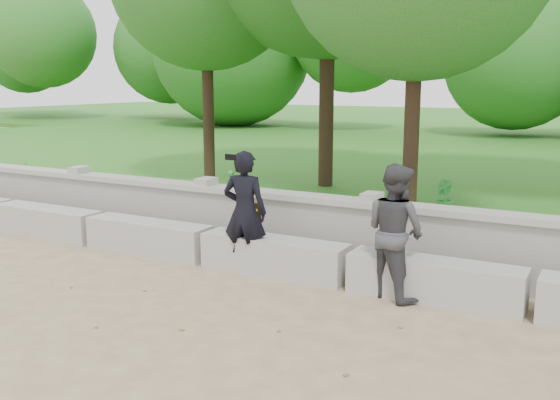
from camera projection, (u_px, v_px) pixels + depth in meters
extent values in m
plane|color=tan|center=(104.00, 308.00, 6.59)|extent=(80.00, 80.00, 0.00)
cube|color=#1E6117|center=(442.00, 157.00, 18.64)|extent=(40.00, 22.00, 0.25)
cube|color=#A5A39C|center=(48.00, 222.00, 9.60)|extent=(1.90, 0.45, 0.45)
cube|color=#A5A39C|center=(148.00, 237.00, 8.66)|extent=(1.90, 0.45, 0.45)
cube|color=#A5A39C|center=(274.00, 256.00, 7.72)|extent=(1.90, 0.45, 0.45)
cube|color=#A5A39C|center=(434.00, 280.00, 6.78)|extent=(1.90, 0.45, 0.45)
cube|color=#9B9992|center=(236.00, 222.00, 8.76)|extent=(12.50, 0.25, 0.82)
cube|color=#A5A39C|center=(236.00, 190.00, 8.67)|extent=(12.50, 0.35, 0.08)
cube|color=black|center=(249.00, 211.00, 8.46)|extent=(0.36, 0.02, 0.24)
imported|color=black|center=(245.00, 212.00, 7.70)|extent=(0.61, 0.46, 1.53)
cube|color=black|center=(230.00, 157.00, 7.30)|extent=(0.14, 0.04, 0.07)
imported|color=#3A3A3E|center=(395.00, 231.00, 6.80)|extent=(0.90, 0.83, 1.49)
cylinder|color=#382619|center=(208.00, 99.00, 12.91)|extent=(0.24, 0.24, 3.48)
cylinder|color=#382619|center=(327.00, 76.00, 12.37)|extent=(0.30, 0.30, 4.40)
cylinder|color=#382619|center=(412.00, 116.00, 8.83)|extent=(0.22, 0.22, 3.24)
imported|color=green|center=(23.00, 178.00, 11.78)|extent=(0.39, 0.34, 0.62)
imported|color=green|center=(444.00, 198.00, 9.83)|extent=(0.41, 0.41, 0.58)
imported|color=green|center=(356.00, 217.00, 8.63)|extent=(0.58, 0.55, 0.52)
imported|color=green|center=(233.00, 187.00, 10.56)|extent=(0.47, 0.49, 0.68)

